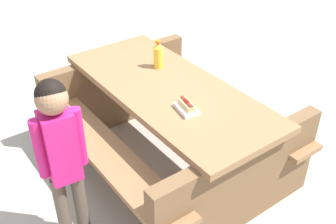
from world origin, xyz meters
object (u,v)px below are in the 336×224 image
object	(u,v)px
picnic_table	(168,121)
soda_bottle	(158,55)
hotdog_tray	(187,107)
child_in_coat	(60,146)

from	to	relation	value
picnic_table	soda_bottle	size ratio (longest dim) A/B	9.06
picnic_table	hotdog_tray	size ratio (longest dim) A/B	9.85
soda_bottle	child_in_coat	size ratio (longest dim) A/B	0.19
hotdog_tray	child_in_coat	size ratio (longest dim) A/B	0.17
hotdog_tray	child_in_coat	xyz separation A→B (m)	(-0.30, -0.79, -0.01)
soda_bottle	child_in_coat	distance (m)	1.16
picnic_table	child_in_coat	distance (m)	1.01
picnic_table	soda_bottle	bearing A→B (deg)	145.29
soda_bottle	hotdog_tray	bearing A→B (deg)	-31.09
picnic_table	soda_bottle	distance (m)	0.51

